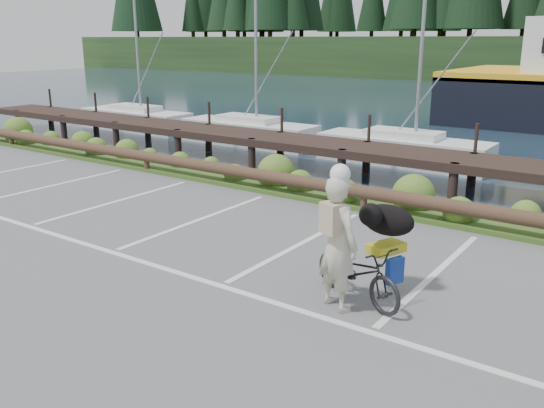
# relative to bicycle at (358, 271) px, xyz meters

# --- Properties ---
(ground) EXTENTS (72.00, 72.00, 0.00)m
(ground) POSITION_rel_bicycle_xyz_m (-1.99, -0.39, -0.46)
(ground) COLOR #565658
(vegetation_strip) EXTENTS (34.00, 1.60, 0.10)m
(vegetation_strip) POSITION_rel_bicycle_xyz_m (-1.99, 4.91, -0.41)
(vegetation_strip) COLOR #3D5B21
(vegetation_strip) RESTS_ON ground
(log_rail) EXTENTS (32.00, 0.30, 0.60)m
(log_rail) POSITION_rel_bicycle_xyz_m (-1.99, 4.21, -0.46)
(log_rail) COLOR #443021
(log_rail) RESTS_ON ground
(bicycle) EXTENTS (1.85, 1.19, 0.92)m
(bicycle) POSITION_rel_bicycle_xyz_m (0.00, 0.00, 0.00)
(bicycle) COLOR black
(bicycle) RESTS_ON ground
(cyclist) EXTENTS (0.84, 0.69, 1.97)m
(cyclist) POSITION_rel_bicycle_xyz_m (-0.14, -0.38, 0.53)
(cyclist) COLOR beige
(cyclist) RESTS_ON ground
(dog) EXTENTS (0.67, 0.91, 0.48)m
(dog) POSITION_rel_bicycle_xyz_m (0.20, 0.52, 0.70)
(dog) COLOR black
(dog) RESTS_ON bicycle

